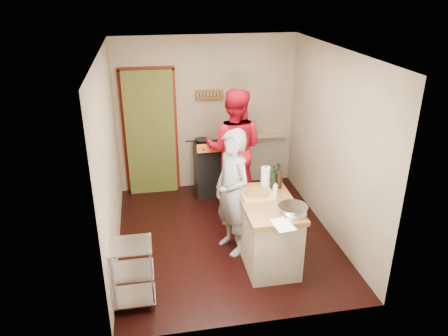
{
  "coord_description": "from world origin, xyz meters",
  "views": [
    {
      "loc": [
        -0.99,
        -5.26,
        3.41
      ],
      "look_at": [
        -0.02,
        0.0,
        1.07
      ],
      "focal_mm": 35.0,
      "sensor_mm": 36.0,
      "label": 1
    }
  ],
  "objects": [
    {
      "name": "back_wall",
      "position": [
        -0.64,
        1.78,
        1.13
      ],
      "size": [
        3.0,
        0.44,
        2.6
      ],
      "color": "tan",
      "rests_on": "ground"
    },
    {
      "name": "right_wall",
      "position": [
        1.5,
        0.0,
        1.3
      ],
      "size": [
        0.04,
        3.5,
        2.6
      ],
      "primitive_type": "cube",
      "color": "tan",
      "rests_on": "ground"
    },
    {
      "name": "floor",
      "position": [
        0.0,
        0.0,
        0.0
      ],
      "size": [
        3.5,
        3.5,
        0.0
      ],
      "primitive_type": "plane",
      "color": "black",
      "rests_on": "ground"
    },
    {
      "name": "island",
      "position": [
        0.43,
        -0.65,
        0.46
      ],
      "size": [
        0.7,
        1.29,
        1.17
      ],
      "color": "beige",
      "rests_on": "ground"
    },
    {
      "name": "wire_shelving",
      "position": [
        -1.28,
        -1.2,
        0.44
      ],
      "size": [
        0.48,
        0.4,
        0.8
      ],
      "color": "silver",
      "rests_on": "ground"
    },
    {
      "name": "ceiling",
      "position": [
        0.0,
        0.0,
        2.61
      ],
      "size": [
        3.0,
        3.5,
        0.02
      ],
      "primitive_type": "cube",
      "color": "white",
      "rests_on": "back_wall"
    },
    {
      "name": "person_red",
      "position": [
        0.32,
        0.97,
        0.96
      ],
      "size": [
        1.12,
        1.0,
        1.91
      ],
      "primitive_type": "imported",
      "rotation": [
        0.0,
        0.0,
        2.8
      ],
      "color": "red",
      "rests_on": "ground"
    },
    {
      "name": "person_stripe",
      "position": [
        0.03,
        -0.33,
        0.85
      ],
      "size": [
        0.61,
        0.73,
        1.71
      ],
      "primitive_type": "imported",
      "rotation": [
        0.0,
        0.0,
        -1.18
      ],
      "color": "#BBBBC0",
      "rests_on": "ground"
    },
    {
      "name": "left_wall",
      "position": [
        -1.5,
        0.0,
        1.3
      ],
      "size": [
        0.04,
        3.5,
        2.6
      ],
      "primitive_type": "cube",
      "color": "tan",
      "rests_on": "ground"
    },
    {
      "name": "stove",
      "position": [
        0.05,
        1.42,
        0.45
      ],
      "size": [
        0.6,
        0.63,
        1.0
      ],
      "color": "black",
      "rests_on": "ground"
    }
  ]
}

